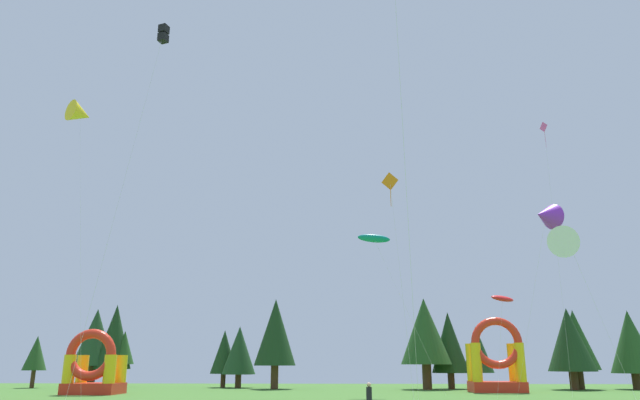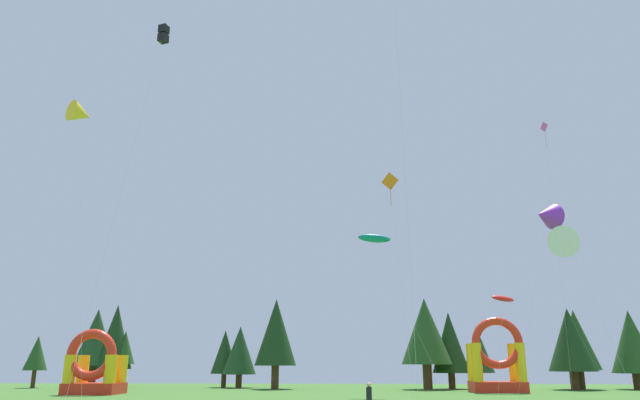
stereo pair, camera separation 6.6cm
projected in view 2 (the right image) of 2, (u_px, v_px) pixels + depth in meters
kite_red_parafoil at (503, 299)px, 52.23m from camera, size 2.58×1.88×8.97m
kite_white_delta at (568, 241)px, 38.19m from camera, size 3.92×3.44×11.92m
kite_pink_diamond at (545, 132)px, 61.55m from camera, size 2.07×4.81×27.56m
kite_purple_delta at (546, 216)px, 52.68m from camera, size 4.27×5.91×17.03m
kite_orange_diamond at (391, 184)px, 40.63m from camera, size 1.27×2.83×15.61m
kite_black_box at (163, 35)px, 38.31m from camera, size 2.03×5.39×24.51m
kite_yellow_delta at (81, 114)px, 59.48m from camera, size 6.51×5.37×28.78m
kite_teal_parafoil at (374, 239)px, 57.67m from camera, size 7.99×1.38×15.48m
person_midfield at (369, 397)px, 32.44m from camera, size 0.44×0.44×1.86m
inflatable_orange_dome at (497, 364)px, 60.35m from camera, size 5.46×3.69×7.57m
inflatable_red_slide at (94, 371)px, 56.37m from camera, size 5.10×4.03×6.13m
tree_row_0 at (37, 353)px, 71.52m from camera, size 2.82×2.82×6.18m
tree_row_1 at (96, 337)px, 73.15m from camera, size 4.97×4.97×9.58m
tree_row_2 at (115, 337)px, 72.95m from camera, size 4.49×4.49×10.11m
tree_row_3 at (125, 348)px, 72.31m from camera, size 2.68×2.68×6.80m
tree_row_4 at (225, 352)px, 72.76m from camera, size 3.33×3.33×6.94m
tree_row_5 at (240, 350)px, 71.69m from camera, size 4.14×4.14×7.34m
tree_row_6 at (276, 332)px, 68.97m from camera, size 4.91×4.91×10.37m
tree_row_7 at (425, 331)px, 67.82m from camera, size 5.84×5.84×10.33m
tree_row_8 at (450, 342)px, 68.89m from camera, size 4.33×4.33×8.82m
tree_row_9 at (477, 350)px, 68.44m from camera, size 3.64×3.64×7.15m
tree_row_10 at (570, 340)px, 66.33m from camera, size 5.31×5.31×9.06m
tree_row_11 at (576, 340)px, 67.63m from camera, size 4.86×4.86×8.98m
tree_row_12 at (632, 342)px, 67.21m from camera, size 5.11×5.11×8.90m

